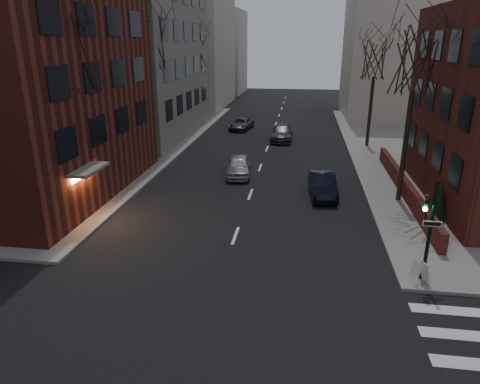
# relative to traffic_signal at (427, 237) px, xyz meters

# --- Properties ---
(low_wall_right) EXTENTS (0.35, 16.00, 1.00)m
(low_wall_right) POSITION_rel_traffic_signal_xyz_m (1.36, 10.01, -1.26)
(low_wall_right) COLOR #5A1F1A
(low_wall_right) RESTS_ON sidewalk_far_right
(building_distant_la) EXTENTS (14.00, 16.00, 18.00)m
(building_distant_la) POSITION_rel_traffic_signal_xyz_m (-22.94, 46.01, 7.09)
(building_distant_la) COLOR beige
(building_distant_la) RESTS_ON ground
(building_distant_ra) EXTENTS (14.00, 14.00, 16.00)m
(building_distant_ra) POSITION_rel_traffic_signal_xyz_m (7.06, 41.01, 6.09)
(building_distant_ra) COLOR beige
(building_distant_ra) RESTS_ON ground
(building_distant_lb) EXTENTS (10.00, 12.00, 14.00)m
(building_distant_lb) POSITION_rel_traffic_signal_xyz_m (-20.94, 63.01, 5.09)
(building_distant_lb) COLOR beige
(building_distant_lb) RESTS_ON ground
(traffic_signal) EXTENTS (0.76, 0.44, 4.00)m
(traffic_signal) POSITION_rel_traffic_signal_xyz_m (0.00, 0.00, 0.00)
(traffic_signal) COLOR black
(traffic_signal) RESTS_ON sidewalk_far_right
(tree_left_a) EXTENTS (4.18, 4.18, 10.26)m
(tree_left_a) POSITION_rel_traffic_signal_xyz_m (-16.74, 5.01, 6.56)
(tree_left_a) COLOR #2D231C
(tree_left_a) RESTS_ON sidewalk_far_left
(tree_left_b) EXTENTS (4.40, 4.40, 10.80)m
(tree_left_b) POSITION_rel_traffic_signal_xyz_m (-16.74, 17.01, 7.00)
(tree_left_b) COLOR #2D231C
(tree_left_b) RESTS_ON sidewalk_far_left
(tree_left_c) EXTENTS (3.96, 3.96, 9.72)m
(tree_left_c) POSITION_rel_traffic_signal_xyz_m (-16.74, 31.01, 6.12)
(tree_left_c) COLOR #2D231C
(tree_left_c) RESTS_ON sidewalk_far_left
(tree_right_a) EXTENTS (3.96, 3.96, 9.72)m
(tree_right_a) POSITION_rel_traffic_signal_xyz_m (0.86, 9.01, 6.12)
(tree_right_a) COLOR #2D231C
(tree_right_a) RESTS_ON sidewalk_far_right
(tree_right_b) EXTENTS (3.74, 3.74, 9.18)m
(tree_right_b) POSITION_rel_traffic_signal_xyz_m (0.86, 23.01, 5.68)
(tree_right_b) COLOR #2D231C
(tree_right_b) RESTS_ON sidewalk_far_right
(streetlamp_near) EXTENTS (0.36, 0.36, 6.28)m
(streetlamp_near) POSITION_rel_traffic_signal_xyz_m (-16.14, 13.01, 2.33)
(streetlamp_near) COLOR black
(streetlamp_near) RESTS_ON sidewalk_far_left
(streetlamp_far) EXTENTS (0.36, 0.36, 6.28)m
(streetlamp_far) POSITION_rel_traffic_signal_xyz_m (-16.14, 33.01, 2.33)
(streetlamp_far) COLOR black
(streetlamp_far) RESTS_ON sidewalk_far_left
(parked_sedan) EXTENTS (1.77, 4.31, 1.39)m
(parked_sedan) POSITION_rel_traffic_signal_xyz_m (-3.55, 9.39, -1.21)
(parked_sedan) COLOR black
(parked_sedan) RESTS_ON ground
(car_lane_silver) EXTENTS (2.14, 4.28, 1.40)m
(car_lane_silver) POSITION_rel_traffic_signal_xyz_m (-9.26, 12.83, -1.21)
(car_lane_silver) COLOR #ABABB0
(car_lane_silver) RESTS_ON ground
(car_lane_gray) EXTENTS (2.05, 4.98, 1.44)m
(car_lane_gray) POSITION_rel_traffic_signal_xyz_m (-6.84, 24.63, -1.19)
(car_lane_gray) COLOR #3B3B40
(car_lane_gray) RESTS_ON ground
(car_lane_far) EXTENTS (2.46, 4.45, 1.18)m
(car_lane_far) POSITION_rel_traffic_signal_xyz_m (-11.41, 29.26, -1.32)
(car_lane_far) COLOR #3D3D41
(car_lane_far) RESTS_ON ground
(sandwich_board) EXTENTS (0.55, 0.66, 0.92)m
(sandwich_board) POSITION_rel_traffic_signal_xyz_m (-0.21, -0.49, -1.30)
(sandwich_board) COLOR white
(sandwich_board) RESTS_ON sidewalk_far_right
(evergreen_shrub) EXTENTS (1.60, 1.60, 2.00)m
(evergreen_shrub) POSITION_rel_traffic_signal_xyz_m (2.32, 6.37, -0.76)
(evergreen_shrub) COLOR black
(evergreen_shrub) RESTS_ON sidewalk_far_right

